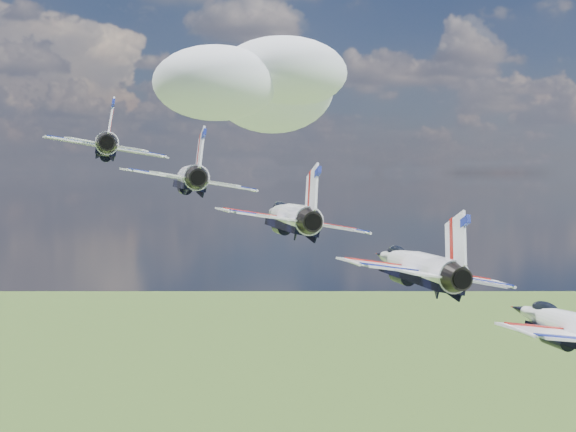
{
  "coord_description": "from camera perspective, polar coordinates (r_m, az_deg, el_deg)",
  "views": [
    {
      "loc": [
        -34.49,
        -77.26,
        147.37
      ],
      "look_at": [
        -20.63,
        -14.99,
        143.95
      ],
      "focal_mm": 50.0,
      "sensor_mm": 36.0,
      "label": 1
    }
  ],
  "objects": [
    {
      "name": "cloud_far",
      "position": [
        259.92,
        -1.28,
        10.23
      ],
      "size": [
        61.05,
        47.97,
        23.98
      ],
      "primitive_type": "ellipsoid",
      "color": "white"
    },
    {
      "name": "jet_0",
      "position": [
        80.69,
        -12.73,
        4.9
      ],
      "size": [
        11.82,
        16.53,
        6.68
      ],
      "primitive_type": null,
      "rotation": [
        0.0,
        0.16,
        -0.0
      ],
      "color": "silver"
    },
    {
      "name": "jet_1",
      "position": [
        71.78,
        -7.1,
        2.75
      ],
      "size": [
        11.82,
        16.53,
        6.68
      ],
      "primitive_type": null,
      "rotation": [
        0.0,
        0.16,
        -0.0
      ],
      "color": "white"
    },
    {
      "name": "jet_2",
      "position": [
        63.88,
        -0.0,
        0.0
      ],
      "size": [
        11.82,
        16.53,
        6.68
      ],
      "primitive_type": null,
      "rotation": [
        0.0,
        0.16,
        -0.0
      ],
      "color": "white"
    },
    {
      "name": "jet_3",
      "position": [
        57.4,
        8.89,
        -3.44
      ],
      "size": [
        11.82,
        16.53,
        6.68
      ],
      "primitive_type": null,
      "rotation": [
        0.0,
        0.16,
        -0.0
      ],
      "color": "silver"
    },
    {
      "name": "jet_4",
      "position": [
        52.87,
        19.75,
        -7.49
      ],
      "size": [
        11.82,
        16.53,
        6.68
      ],
      "primitive_type": null,
      "rotation": [
        0.0,
        0.16,
        -0.0
      ],
      "color": "white"
    }
  ]
}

